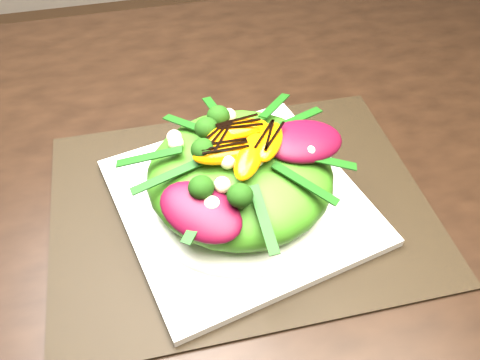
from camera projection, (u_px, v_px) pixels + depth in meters
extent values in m
cube|color=black|center=(313.00, 158.00, 0.72)|extent=(1.60, 0.90, 0.75)
cube|color=black|center=(240.00, 205.00, 0.63)|extent=(0.46, 0.35, 0.00)
cube|color=silver|center=(240.00, 201.00, 0.62)|extent=(0.33, 0.33, 0.01)
cylinder|color=white|center=(240.00, 193.00, 0.61)|extent=(0.30, 0.30, 0.02)
ellipsoid|color=#377415|center=(240.00, 174.00, 0.59)|extent=(0.22, 0.22, 0.07)
ellipsoid|color=#460719|center=(304.00, 141.00, 0.57)|extent=(0.10, 0.07, 0.02)
ellipsoid|color=orange|center=(240.00, 135.00, 0.57)|extent=(0.07, 0.06, 0.02)
sphere|color=black|center=(173.00, 139.00, 0.56)|extent=(0.05, 0.05, 0.04)
sphere|color=#F6EBAD|center=(289.00, 170.00, 0.54)|extent=(0.02, 0.02, 0.02)
cube|color=black|center=(240.00, 129.00, 0.56)|extent=(0.04, 0.03, 0.00)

